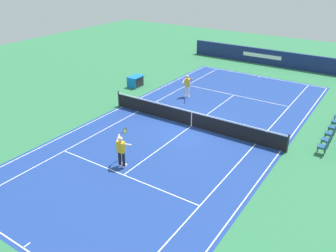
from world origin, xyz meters
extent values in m
plane|color=#2D7247|center=(0.00, 0.00, 0.00)|extent=(60.00, 60.00, 0.00)
cube|color=navy|center=(0.00, 0.00, 0.00)|extent=(24.20, 11.40, 0.00)
cube|color=white|center=(11.90, 0.00, 0.00)|extent=(0.05, 11.00, 0.01)
cube|color=white|center=(-11.90, 0.00, 0.00)|extent=(0.05, 11.00, 0.01)
cube|color=white|center=(0.00, -5.50, 0.00)|extent=(23.80, 0.05, 0.01)
cube|color=white|center=(0.00, 5.50, 0.00)|extent=(23.80, 0.05, 0.01)
cube|color=white|center=(0.00, -4.11, 0.00)|extent=(23.80, 0.05, 0.01)
cube|color=white|center=(0.00, 4.11, 0.00)|extent=(23.80, 0.05, 0.01)
cube|color=white|center=(6.40, 0.00, 0.00)|extent=(0.05, 8.22, 0.01)
cube|color=white|center=(-6.40, 0.00, 0.00)|extent=(0.05, 8.22, 0.01)
cube|color=white|center=(0.00, 0.00, 0.00)|extent=(12.80, 0.05, 0.01)
cube|color=white|center=(11.75, 0.00, 0.00)|extent=(0.30, 0.05, 0.01)
cube|color=white|center=(-11.75, 0.00, 0.00)|extent=(0.30, 0.05, 0.01)
cylinder|color=#2D2D33|center=(0.00, -5.80, 0.54)|extent=(0.10, 0.10, 1.08)
cylinder|color=#2D2D33|center=(0.00, 5.80, 0.54)|extent=(0.10, 0.10, 1.08)
cube|color=black|center=(0.00, 0.00, 0.44)|extent=(0.02, 11.60, 0.88)
cube|color=white|center=(0.00, 0.00, 0.95)|extent=(0.04, 11.60, 0.06)
cube|color=white|center=(0.00, 0.00, 0.44)|extent=(0.04, 0.06, 0.88)
cube|color=navy|center=(-15.90, 0.00, 0.73)|extent=(0.24, 17.00, 1.46)
cube|color=white|center=(-15.77, -1.32, 0.80)|extent=(0.01, 3.79, 0.36)
cylinder|color=black|center=(5.86, -0.43, 0.45)|extent=(0.15, 0.15, 0.74)
cube|color=white|center=(5.80, -0.43, 0.04)|extent=(0.28, 0.12, 0.09)
cylinder|color=black|center=(5.87, -0.67, 0.45)|extent=(0.15, 0.15, 0.74)
cube|color=white|center=(5.81, -0.67, 0.04)|extent=(0.28, 0.12, 0.09)
cube|color=yellow|center=(5.86, -0.55, 1.10)|extent=(0.25, 0.39, 0.56)
sphere|color=beige|center=(5.86, -0.55, 1.53)|extent=(0.23, 0.23, 0.23)
cylinder|color=beige|center=(5.68, -0.27, 1.23)|extent=(0.42, 0.21, 0.26)
cylinder|color=beige|center=(5.70, -0.83, 1.43)|extent=(0.42, 0.23, 0.30)
cylinder|color=#232326|center=(5.38, -0.90, 1.54)|extent=(0.28, 0.04, 0.04)
torus|color=#232326|center=(5.09, -0.90, 1.54)|extent=(0.31, 0.03, 0.31)
cylinder|color=#C6D84C|center=(5.09, -0.90, 1.54)|extent=(0.27, 0.01, 0.27)
cylinder|color=white|center=(-4.09, -2.89, 0.45)|extent=(0.15, 0.15, 0.74)
cube|color=white|center=(-4.04, -2.86, 0.04)|extent=(0.30, 0.23, 0.09)
cylinder|color=white|center=(-4.21, -2.68, 0.45)|extent=(0.15, 0.15, 0.74)
cube|color=white|center=(-4.15, -2.65, 0.04)|extent=(0.30, 0.23, 0.09)
cube|color=yellow|center=(-4.15, -2.78, 1.10)|extent=(0.39, 0.45, 0.56)
sphere|color=#DBAA84|center=(-4.15, -2.78, 1.53)|extent=(0.23, 0.23, 0.23)
cylinder|color=#DBAA84|center=(-3.86, -2.95, 1.23)|extent=(0.42, 0.16, 0.26)
cylinder|color=#DBAA84|center=(-4.13, -2.45, 1.43)|extent=(0.35, 0.37, 0.30)
cylinder|color=#232326|center=(-3.88, -2.25, 1.54)|extent=(0.26, 0.16, 0.04)
torus|color=#232326|center=(-3.62, -2.11, 1.54)|extent=(0.29, 0.17, 0.31)
cylinder|color=#C6D84C|center=(-3.62, -2.11, 1.54)|extent=(0.24, 0.13, 0.27)
sphere|color=#CCE01E|center=(-2.56, -2.24, 0.03)|extent=(0.07, 0.07, 0.07)
cylinder|color=#38383D|center=(-5.25, 7.17, 0.22)|extent=(0.04, 0.04, 0.44)
cylinder|color=#38383D|center=(-5.61, 7.17, 0.22)|extent=(0.04, 0.04, 0.44)
cylinder|color=#38383D|center=(-4.33, 7.17, 0.22)|extent=(0.04, 0.04, 0.44)
cylinder|color=#38383D|center=(-4.69, 7.17, 0.22)|extent=(0.04, 0.04, 0.44)
cube|color=navy|center=(-4.51, 7.35, 0.46)|extent=(0.44, 0.44, 0.04)
cylinder|color=#38383D|center=(-3.41, 7.17, 0.22)|extent=(0.04, 0.04, 0.44)
cylinder|color=#38383D|center=(-3.77, 7.17, 0.22)|extent=(0.04, 0.04, 0.44)
cylinder|color=#38383D|center=(-3.41, 7.53, 0.22)|extent=(0.04, 0.04, 0.44)
cylinder|color=#38383D|center=(-3.77, 7.53, 0.22)|extent=(0.04, 0.04, 0.44)
cube|color=navy|center=(-3.59, 7.35, 0.46)|extent=(0.44, 0.44, 0.04)
cylinder|color=#38383D|center=(-2.49, 7.17, 0.22)|extent=(0.04, 0.04, 0.44)
cylinder|color=#38383D|center=(-2.85, 7.17, 0.22)|extent=(0.04, 0.04, 0.44)
cylinder|color=#38383D|center=(-2.49, 7.53, 0.22)|extent=(0.04, 0.04, 0.44)
cylinder|color=#38383D|center=(-2.85, 7.53, 0.22)|extent=(0.04, 0.04, 0.44)
cube|color=navy|center=(-2.67, 7.35, 0.46)|extent=(0.44, 0.44, 0.04)
cube|color=navy|center=(-2.67, 7.55, 0.68)|extent=(0.44, 0.04, 0.40)
cylinder|color=#38383D|center=(-1.57, 7.17, 0.22)|extent=(0.04, 0.04, 0.44)
cylinder|color=#38383D|center=(-1.93, 7.17, 0.22)|extent=(0.04, 0.04, 0.44)
cylinder|color=#38383D|center=(-1.57, 7.53, 0.22)|extent=(0.04, 0.04, 0.44)
cylinder|color=#38383D|center=(-1.93, 7.53, 0.22)|extent=(0.04, 0.04, 0.44)
cube|color=navy|center=(-1.75, 7.35, 0.46)|extent=(0.44, 0.44, 0.04)
cube|color=navy|center=(-1.75, 7.55, 0.68)|extent=(0.44, 0.04, 0.40)
cylinder|color=#38383D|center=(-0.65, 7.17, 0.22)|extent=(0.04, 0.04, 0.44)
cylinder|color=#38383D|center=(-1.01, 7.17, 0.22)|extent=(0.04, 0.04, 0.44)
cylinder|color=#38383D|center=(-0.65, 7.53, 0.22)|extent=(0.04, 0.04, 0.44)
cylinder|color=#38383D|center=(-1.01, 7.53, 0.22)|extent=(0.04, 0.04, 0.44)
cube|color=navy|center=(-0.83, 7.35, 0.46)|extent=(0.44, 0.44, 0.04)
cube|color=navy|center=(-0.83, 7.55, 0.68)|extent=(0.44, 0.04, 0.40)
cube|color=#2D2D33|center=(-3.87, -7.37, 0.40)|extent=(1.10, 0.70, 0.80)
cube|color=blue|center=(-3.87, -7.37, 0.82)|extent=(1.24, 0.84, 0.06)
cube|color=blue|center=(-3.27, -7.37, 0.42)|extent=(0.06, 0.84, 0.84)
camera|label=1|loc=(16.64, 9.32, 9.22)|focal=36.91mm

